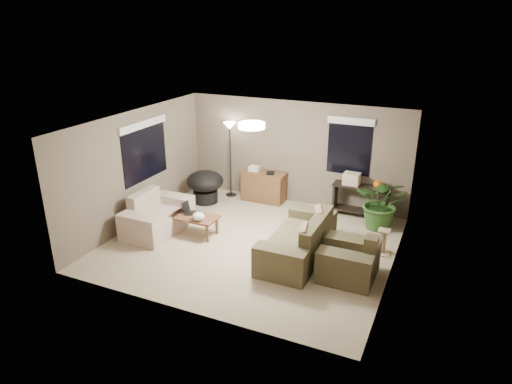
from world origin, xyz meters
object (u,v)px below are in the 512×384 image
at_px(papasan_chair, 205,184).
at_px(houseplant, 382,208).
at_px(floor_lamp, 230,135).
at_px(loveseat, 157,218).
at_px(desk, 264,186).
at_px(coffee_table, 194,219).
at_px(console_table, 361,199).
at_px(main_sofa, 300,242).
at_px(armchair, 349,261).
at_px(cat_scratching_post, 383,243).

distance_m(papasan_chair, houseplant, 4.24).
bearing_deg(houseplant, floor_lamp, 174.03).
relative_size(papasan_chair, floor_lamp, 0.49).
relative_size(loveseat, floor_lamp, 0.84).
bearing_deg(loveseat, desk, 60.35).
distance_m(coffee_table, console_table, 3.81).
relative_size(loveseat, console_table, 1.23).
bearing_deg(loveseat, console_table, 33.29).
distance_m(main_sofa, console_table, 2.43).
xyz_separation_m(loveseat, armchair, (4.21, -0.16, 0.00)).
height_order(desk, cat_scratching_post, desk).
bearing_deg(console_table, floor_lamp, -179.56).
relative_size(loveseat, houseplant, 1.34).
xyz_separation_m(coffee_table, cat_scratching_post, (3.77, 0.78, -0.14)).
xyz_separation_m(loveseat, coffee_table, (0.84, 0.16, 0.06)).
distance_m(armchair, houseplant, 2.25).
bearing_deg(papasan_chair, cat_scratching_post, -11.14).
relative_size(armchair, houseplant, 0.84).
bearing_deg(console_table, desk, -179.55).
height_order(console_table, papasan_chair, papasan_chair).
distance_m(houseplant, cat_scratching_post, 1.19).
height_order(main_sofa, console_table, main_sofa).
relative_size(coffee_table, papasan_chair, 1.07).
bearing_deg(main_sofa, console_table, 74.39).
height_order(console_table, houseplant, houseplant).
distance_m(loveseat, coffee_table, 0.86).
xyz_separation_m(loveseat, desk, (1.42, 2.50, 0.08)).
distance_m(coffee_table, houseplant, 4.02).
bearing_deg(floor_lamp, console_table, 0.44).
bearing_deg(desk, loveseat, -119.65).
bearing_deg(console_table, coffee_table, -141.82).
bearing_deg(loveseat, papasan_chair, 85.62).
bearing_deg(main_sofa, loveseat, -176.82).
height_order(console_table, floor_lamp, floor_lamp).
bearing_deg(console_table, papasan_chair, -169.45).
distance_m(desk, cat_scratching_post, 3.55).
distance_m(papasan_chair, cat_scratching_post, 4.56).
bearing_deg(coffee_table, cat_scratching_post, 11.75).
xyz_separation_m(console_table, cat_scratching_post, (0.78, -1.57, -0.22)).
height_order(coffee_table, console_table, console_table).
distance_m(main_sofa, loveseat, 3.18).
bearing_deg(papasan_chair, desk, 27.57).
relative_size(main_sofa, coffee_table, 2.20).
xyz_separation_m(main_sofa, loveseat, (-3.18, -0.18, 0.00)).
bearing_deg(coffee_table, desk, 76.03).
xyz_separation_m(loveseat, papasan_chair, (0.14, 1.83, 0.17)).
xyz_separation_m(main_sofa, desk, (-1.76, 2.32, 0.08)).
bearing_deg(main_sofa, desk, 127.13).
xyz_separation_m(desk, console_table, (2.41, 0.02, 0.06)).
distance_m(loveseat, armchair, 4.21).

